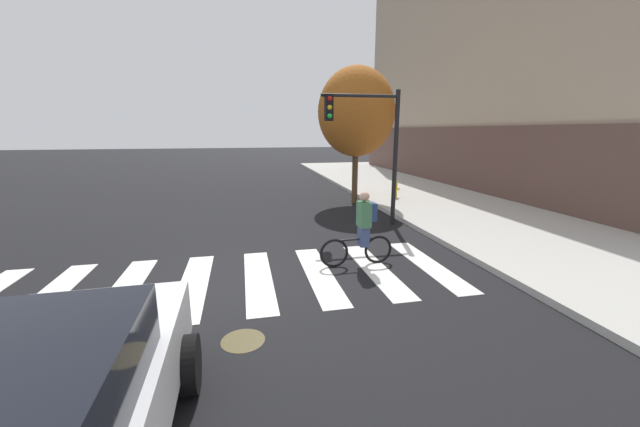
# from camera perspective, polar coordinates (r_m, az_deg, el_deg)

# --- Properties ---
(ground_plane) EXTENTS (120.00, 120.00, 0.00)m
(ground_plane) POSITION_cam_1_polar(r_m,az_deg,el_deg) (7.67, -14.16, -10.38)
(ground_plane) COLOR black
(sidewalk) EXTENTS (6.50, 50.00, 0.15)m
(sidewalk) POSITION_cam_1_polar(r_m,az_deg,el_deg) (11.34, 36.36, -4.53)
(sidewalk) COLOR #B2AFA8
(sidewalk) RESTS_ON ground
(crosswalk_stripes) EXTENTS (9.46, 3.25, 0.01)m
(crosswalk_stripes) POSITION_cam_1_polar(r_m,az_deg,el_deg) (7.67, -14.50, -10.35)
(crosswalk_stripes) COLOR silver
(crosswalk_stripes) RESTS_ON ground
(manhole_cover) EXTENTS (0.64, 0.64, 0.01)m
(manhole_cover) POSITION_cam_1_polar(r_m,az_deg,el_deg) (5.69, -12.06, -19.00)
(manhole_cover) COLOR #473D1E
(manhole_cover) RESTS_ON ground
(cyclist) EXTENTS (1.71, 0.37, 1.69)m
(cyclist) POSITION_cam_1_polar(r_m,az_deg,el_deg) (8.13, 6.68, -2.44)
(cyclist) COLOR black
(cyclist) RESTS_ON ground
(traffic_light_near) EXTENTS (2.47, 0.28, 4.20)m
(traffic_light_near) POSITION_cam_1_polar(r_m,az_deg,el_deg) (11.39, 8.06, 12.18)
(traffic_light_near) COLOR black
(traffic_light_near) RESTS_ON ground
(fire_hydrant) EXTENTS (0.33, 0.22, 0.78)m
(fire_hydrant) POSITION_cam_1_polar(r_m,az_deg,el_deg) (16.05, 11.73, 3.87)
(fire_hydrant) COLOR gold
(fire_hydrant) RESTS_ON sidewalk
(street_tree_near) EXTENTS (3.09, 3.09, 5.50)m
(street_tree_near) POSITION_cam_1_polar(r_m,az_deg,el_deg) (15.17, 5.74, 15.62)
(street_tree_near) COLOR #4C3823
(street_tree_near) RESTS_ON ground
(corner_building) EXTENTS (14.34, 24.31, 13.43)m
(corner_building) POSITION_cam_1_polar(r_m,az_deg,el_deg) (25.63, 34.83, 19.00)
(corner_building) COLOR brown
(corner_building) RESTS_ON ground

